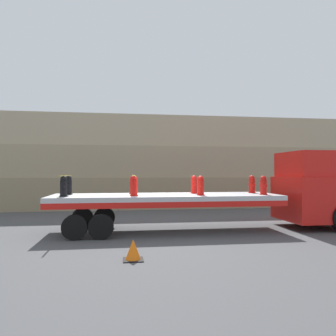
# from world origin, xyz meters

# --- Properties ---
(ground_plane) EXTENTS (120.00, 120.00, 0.00)m
(ground_plane) POSITION_xyz_m (0.00, 0.00, 0.00)
(ground_plane) COLOR #474749
(rock_cliff) EXTENTS (60.00, 3.30, 5.75)m
(rock_cliff) POSITION_xyz_m (0.00, 8.76, 2.87)
(rock_cliff) COLOR gray
(rock_cliff) RESTS_ON ground_plane
(truck_cab) EXTENTS (2.56, 2.66, 3.04)m
(truck_cab) POSITION_xyz_m (6.11, 0.00, 1.50)
(truck_cab) COLOR red
(truck_cab) RESTS_ON ground_plane
(flatbed_trailer) EXTENTS (8.49, 2.60, 1.38)m
(flatbed_trailer) POSITION_xyz_m (-0.49, 0.00, 1.13)
(flatbed_trailer) COLOR #B2B2B7
(flatbed_trailer) RESTS_ON ground_plane
(fire_hydrant_black_near_0) EXTENTS (0.30, 0.48, 0.72)m
(fire_hydrant_black_near_0) POSITION_xyz_m (-3.64, -0.55, 1.73)
(fire_hydrant_black_near_0) COLOR black
(fire_hydrant_black_near_0) RESTS_ON flatbed_trailer
(fire_hydrant_black_far_0) EXTENTS (0.30, 0.48, 0.72)m
(fire_hydrant_black_far_0) POSITION_xyz_m (-3.64, 0.55, 1.73)
(fire_hydrant_black_far_0) COLOR black
(fire_hydrant_black_far_0) RESTS_ON flatbed_trailer
(fire_hydrant_red_near_1) EXTENTS (0.30, 0.48, 0.72)m
(fire_hydrant_red_near_1) POSITION_xyz_m (-1.21, -0.55, 1.73)
(fire_hydrant_red_near_1) COLOR red
(fire_hydrant_red_near_1) RESTS_ON flatbed_trailer
(fire_hydrant_red_far_1) EXTENTS (0.30, 0.48, 0.72)m
(fire_hydrant_red_far_1) POSITION_xyz_m (-1.21, 0.55, 1.73)
(fire_hydrant_red_far_1) COLOR red
(fire_hydrant_red_far_1) RESTS_ON flatbed_trailer
(fire_hydrant_red_near_2) EXTENTS (0.30, 0.48, 0.72)m
(fire_hydrant_red_near_2) POSITION_xyz_m (1.21, -0.55, 1.73)
(fire_hydrant_red_near_2) COLOR red
(fire_hydrant_red_near_2) RESTS_ON flatbed_trailer
(fire_hydrant_red_far_2) EXTENTS (0.30, 0.48, 0.72)m
(fire_hydrant_red_far_2) POSITION_xyz_m (1.21, 0.55, 1.73)
(fire_hydrant_red_far_2) COLOR red
(fire_hydrant_red_far_2) RESTS_ON flatbed_trailer
(fire_hydrant_red_near_3) EXTENTS (0.30, 0.48, 0.72)m
(fire_hydrant_red_near_3) POSITION_xyz_m (3.64, -0.55, 1.73)
(fire_hydrant_red_near_3) COLOR red
(fire_hydrant_red_near_3) RESTS_ON flatbed_trailer
(fire_hydrant_red_far_3) EXTENTS (0.30, 0.48, 0.72)m
(fire_hydrant_red_far_3) POSITION_xyz_m (3.64, 0.55, 1.73)
(fire_hydrant_red_far_3) COLOR red
(fire_hydrant_red_far_3) RESTS_ON flatbed_trailer
(cargo_strap_rear) EXTENTS (0.05, 2.70, 0.01)m
(cargo_strap_rear) POSITION_xyz_m (-3.64, 0.00, 2.10)
(cargo_strap_rear) COLOR yellow
(cargo_strap_rear) RESTS_ON fire_hydrant_black_near_0
(cargo_strap_middle) EXTENTS (0.05, 2.70, 0.01)m
(cargo_strap_middle) POSITION_xyz_m (-1.21, 0.00, 2.10)
(cargo_strap_middle) COLOR yellow
(cargo_strap_middle) RESTS_ON fire_hydrant_red_near_1
(traffic_cone) EXTENTS (0.51, 0.51, 0.53)m
(traffic_cone) POSITION_xyz_m (-1.37, -3.93, 0.26)
(traffic_cone) COLOR black
(traffic_cone) RESTS_ON ground_plane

